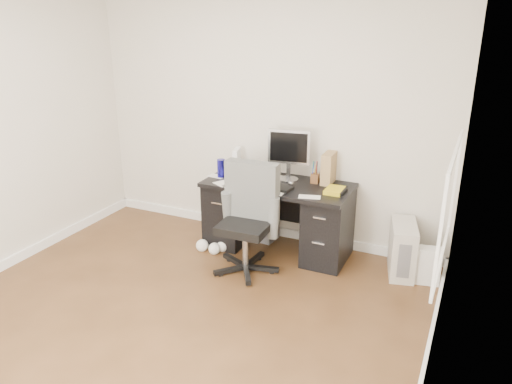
% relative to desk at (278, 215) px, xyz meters
% --- Properties ---
extents(ground, '(4.00, 4.00, 0.00)m').
position_rel_desk_xyz_m(ground, '(-0.30, -1.65, -0.40)').
color(ground, '#442B16').
rests_on(ground, ground).
extents(room_shell, '(4.02, 4.02, 2.71)m').
position_rel_desk_xyz_m(room_shell, '(-0.27, -1.62, 1.26)').
color(room_shell, beige).
rests_on(room_shell, ground).
extents(desk, '(1.50, 0.70, 0.75)m').
position_rel_desk_xyz_m(desk, '(0.00, 0.00, 0.00)').
color(desk, black).
rests_on(desk, ground).
extents(loose_papers, '(1.10, 0.60, 0.00)m').
position_rel_desk_xyz_m(loose_papers, '(-0.20, -0.05, 0.35)').
color(loose_papers, white).
rests_on(loose_papers, desk).
extents(lcd_monitor, '(0.47, 0.32, 0.55)m').
position_rel_desk_xyz_m(lcd_monitor, '(0.06, 0.12, 0.62)').
color(lcd_monitor, '#ABABB0').
rests_on(lcd_monitor, desk).
extents(keyboard, '(0.51, 0.23, 0.03)m').
position_rel_desk_xyz_m(keyboard, '(-0.04, -0.14, 0.36)').
color(keyboard, black).
rests_on(keyboard, desk).
extents(computer_mouse, '(0.06, 0.06, 0.05)m').
position_rel_desk_xyz_m(computer_mouse, '(0.15, -0.03, 0.38)').
color(computer_mouse, '#ABABB0').
rests_on(computer_mouse, desk).
extents(travel_mug, '(0.11, 0.11, 0.19)m').
position_rel_desk_xyz_m(travel_mug, '(-0.63, -0.06, 0.45)').
color(travel_mug, '#181591').
rests_on(travel_mug, desk).
extents(white_binder, '(0.16, 0.24, 0.26)m').
position_rel_desk_xyz_m(white_binder, '(-0.56, 0.17, 0.48)').
color(white_binder, white).
rests_on(white_binder, desk).
extents(magazine_file, '(0.14, 0.27, 0.32)m').
position_rel_desk_xyz_m(magazine_file, '(0.46, 0.23, 0.51)').
color(magazine_file, olive).
rests_on(magazine_file, desk).
extents(pen_cup, '(0.11, 0.11, 0.23)m').
position_rel_desk_xyz_m(pen_cup, '(0.34, 0.17, 0.47)').
color(pen_cup, '#532F17').
rests_on(pen_cup, desk).
extents(yellow_book, '(0.18, 0.23, 0.04)m').
position_rel_desk_xyz_m(yellow_book, '(0.61, -0.02, 0.37)').
color(yellow_book, gold).
rests_on(yellow_book, desk).
extents(paper_remote, '(0.24, 0.20, 0.02)m').
position_rel_desk_xyz_m(paper_remote, '(0.05, -0.26, 0.36)').
color(paper_remote, white).
rests_on(paper_remote, desk).
extents(office_chair, '(0.63, 0.63, 1.07)m').
position_rel_desk_xyz_m(office_chair, '(-0.10, -0.56, 0.13)').
color(office_chair, '#4D4F4D').
rests_on(office_chair, ground).
extents(pc_tower, '(0.33, 0.54, 0.51)m').
position_rel_desk_xyz_m(pc_tower, '(1.28, 0.04, -0.15)').
color(pc_tower, '#BCB6AA').
rests_on(pc_tower, ground).
extents(shopping_bag, '(0.29, 0.23, 0.36)m').
position_rel_desk_xyz_m(shopping_bag, '(1.52, -0.06, -0.22)').
color(shopping_bag, white).
rests_on(shopping_bag, ground).
extents(wicker_basket, '(0.51, 0.51, 0.43)m').
position_rel_desk_xyz_m(wicker_basket, '(-0.56, 0.08, -0.18)').
color(wicker_basket, '#4C3516').
rests_on(wicker_basket, ground).
extents(desk_printer, '(0.31, 0.26, 0.17)m').
position_rel_desk_xyz_m(desk_printer, '(-0.25, 0.18, -0.31)').
color(desk_printer, slate).
rests_on(desk_printer, ground).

